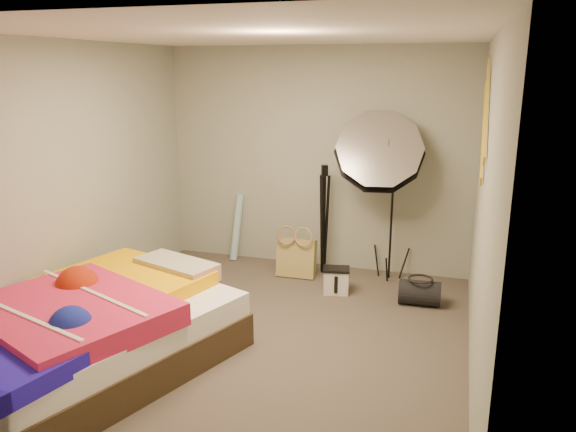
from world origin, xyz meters
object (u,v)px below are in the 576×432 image
at_px(duffel_bag, 420,293).
at_px(bed, 88,331).
at_px(camera_tripod, 324,212).
at_px(camera_case, 336,281).
at_px(wrapping_roll, 237,227).
at_px(photo_umbrella, 379,154).
at_px(tote_bag, 296,258).

distance_m(duffel_bag, bed, 3.08).
bearing_deg(camera_tripod, camera_case, -63.63).
xyz_separation_m(wrapping_roll, photo_umbrella, (1.71, -0.24, 1.00)).
relative_size(wrapping_roll, photo_umbrella, 0.41).
xyz_separation_m(tote_bag, camera_tripod, (0.25, 0.21, 0.49)).
height_order(duffel_bag, bed, bed).
height_order(wrapping_roll, bed, wrapping_roll).
xyz_separation_m(camera_case, duffel_bag, (0.85, -0.04, -0.00)).
bearing_deg(bed, photo_umbrella, 54.08).
bearing_deg(duffel_bag, photo_umbrella, 133.51).
relative_size(tote_bag, camera_case, 1.71).
relative_size(bed, photo_umbrella, 1.34).
height_order(wrapping_roll, camera_tripod, camera_tripod).
height_order(bed, camera_tripod, camera_tripod).
distance_m(tote_bag, wrapping_roll, 0.94).
bearing_deg(wrapping_roll, duffel_bag, -18.48).
height_order(tote_bag, duffel_bag, tote_bag).
xyz_separation_m(camera_case, camera_tripod, (-0.27, 0.55, 0.58)).
bearing_deg(duffel_bag, wrapping_roll, 158.91).
bearing_deg(bed, duffel_bag, 40.59).
xyz_separation_m(wrapping_roll, duffel_bag, (2.23, -0.75, -0.27)).
distance_m(wrapping_roll, camera_case, 1.57).
xyz_separation_m(duffel_bag, bed, (-2.33, -2.00, 0.19)).
distance_m(bed, photo_umbrella, 3.27).
bearing_deg(tote_bag, wrapping_roll, 156.53).
bearing_deg(camera_tripod, duffel_bag, -28.08).
xyz_separation_m(wrapping_roll, camera_case, (1.38, -0.70, -0.27)).
relative_size(bed, camera_tripod, 2.12).
bearing_deg(duffel_bag, camera_tripod, 149.31).
xyz_separation_m(tote_bag, duffel_bag, (1.38, -0.39, -0.09)).
distance_m(tote_bag, photo_umbrella, 1.46).
relative_size(camera_case, bed, 0.10).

